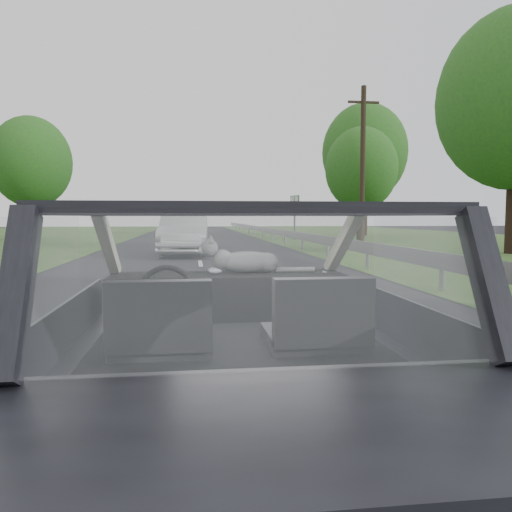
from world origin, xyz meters
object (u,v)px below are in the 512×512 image
object	(u,v)px
subject_car	(236,334)
utility_pole	(362,167)
highway_sign	(295,218)
cat	(247,261)
other_car	(185,234)

from	to	relation	value
subject_car	utility_pole	distance (m)	21.50
highway_sign	utility_pole	xyz separation A→B (m)	(1.79, -6.83, 2.37)
highway_sign	cat	bearing A→B (deg)	-119.56
cat	other_car	bearing A→B (deg)	88.57
utility_pole	other_car	bearing A→B (deg)	-153.07
other_car	utility_pole	bearing A→B (deg)	29.11
subject_car	cat	world-z (taller)	subject_car
subject_car	utility_pole	bearing A→B (deg)	68.86
other_car	utility_pole	xyz separation A→B (m)	(8.18, 4.16, 2.93)
subject_car	other_car	world-z (taller)	other_car
subject_car	highway_sign	distance (m)	27.34
highway_sign	utility_pole	bearing A→B (deg)	-92.44
cat	other_car	world-z (taller)	other_car
subject_car	utility_pole	xyz separation A→B (m)	(7.68, 19.86, 2.98)
other_car	highway_sign	world-z (taller)	highway_sign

